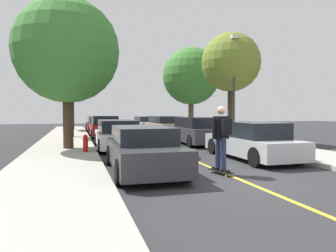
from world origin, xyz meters
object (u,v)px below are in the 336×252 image
at_px(parked_car_right_farthest, 145,124).
at_px(fire_hydrant, 86,143).
at_px(parked_car_left_far, 104,127).
at_px(streetlamp, 234,81).
at_px(parked_car_left_farthest, 98,124).
at_px(street_tree_right_near, 191,76).
at_px(street_tree_left_near, 70,57).
at_px(skateboarder, 222,134).
at_px(parked_car_right_near, 196,131).
at_px(parked_car_right_far, 165,126).
at_px(street_tree_left_far, 71,68).
at_px(parked_car_left_near, 117,135).
at_px(street_tree_left_nearest, 67,51).
at_px(street_tree_right_nearest, 231,63).
at_px(parked_car_left_nearest, 143,150).
at_px(street_tree_left_farthest, 72,82).
at_px(skateboard, 221,171).
at_px(parked_car_right_nearest, 251,141).

relative_size(parked_car_right_farthest, fire_hydrant, 6.51).
distance_m(parked_car_left_far, streetlamp, 9.60).
height_order(parked_car_left_farthest, street_tree_right_near, street_tree_right_near).
bearing_deg(parked_car_left_far, street_tree_right_near, 4.26).
xyz_separation_m(parked_car_right_farthest, street_tree_left_near, (-6.56, -7.53, 4.61)).
height_order(parked_car_right_farthest, skateboarder, skateboarder).
bearing_deg(parked_car_right_near, fire_hydrant, -155.02).
relative_size(parked_car_right_far, street_tree_left_far, 0.57).
height_order(parked_car_left_far, street_tree_right_near, street_tree_right_near).
bearing_deg(street_tree_left_far, parked_car_left_near, -81.38).
bearing_deg(fire_hydrant, street_tree_left_nearest, 114.55).
bearing_deg(street_tree_right_nearest, parked_car_left_nearest, -133.28).
bearing_deg(street_tree_left_far, parked_car_left_nearest, -83.83).
bearing_deg(street_tree_left_nearest, street_tree_left_farthest, 90.00).
bearing_deg(street_tree_left_near, street_tree_left_far, 90.00).
bearing_deg(skateboard, street_tree_left_farthest, 98.67).
height_order(street_tree_left_farthest, street_tree_right_nearest, street_tree_left_farthest).
xyz_separation_m(parked_car_left_far, parked_car_right_near, (4.37, -5.94, 0.00)).
distance_m(parked_car_right_near, parked_car_right_farthest, 12.76).
bearing_deg(skateboard, street_tree_left_nearest, 122.96).
distance_m(parked_car_right_farthest, street_tree_left_near, 11.00).
distance_m(parked_car_right_far, parked_car_right_farthest, 6.77).
distance_m(fire_hydrant, skateboarder, 6.14).
bearing_deg(parked_car_left_far, street_tree_left_farthest, 98.97).
xyz_separation_m(street_tree_left_far, street_tree_right_near, (8.75, -7.10, -1.19)).
xyz_separation_m(parked_car_right_nearest, fire_hydrant, (-5.87, 2.74, -0.17)).
bearing_deg(parked_car_left_near, parked_car_right_farthest, 72.24).
relative_size(parked_car_left_farthest, parked_car_right_nearest, 0.95).
bearing_deg(parked_car_right_nearest, skateboarder, -136.29).
height_order(parked_car_left_far, street_tree_left_far, street_tree_left_far).
height_order(street_tree_left_nearest, street_tree_right_nearest, street_tree_left_nearest).
relative_size(parked_car_left_near, street_tree_left_far, 0.60).
bearing_deg(street_tree_right_nearest, fire_hydrant, -159.81).
height_order(street_tree_left_nearest, skateboard, street_tree_left_nearest).
height_order(street_tree_left_farthest, streetlamp, street_tree_left_farthest).
height_order(parked_car_right_near, skateboarder, skateboarder).
bearing_deg(parked_car_left_near, parked_car_right_nearest, -46.31).
bearing_deg(street_tree_left_near, parked_car_right_far, 6.55).
relative_size(skateboard, skateboarder, 0.48).
distance_m(parked_car_left_nearest, parked_car_left_far, 12.68).
bearing_deg(skateboarder, parked_car_left_near, 106.42).
height_order(street_tree_left_near, street_tree_left_farthest, street_tree_left_near).
bearing_deg(street_tree_right_near, skateboarder, -107.80).
bearing_deg(parked_car_right_near, streetlamp, -28.66).
relative_size(parked_car_left_nearest, parked_car_left_near, 0.93).
xyz_separation_m(street_tree_left_farthest, skateboard, (4.19, -27.51, -4.87)).
bearing_deg(street_tree_right_near, parked_car_right_farthest, 109.08).
height_order(parked_car_left_nearest, parked_car_right_near, parked_car_right_near).
bearing_deg(parked_car_left_far, parked_car_left_farthest, 90.02).
distance_m(parked_car_right_far, street_tree_right_near, 4.34).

